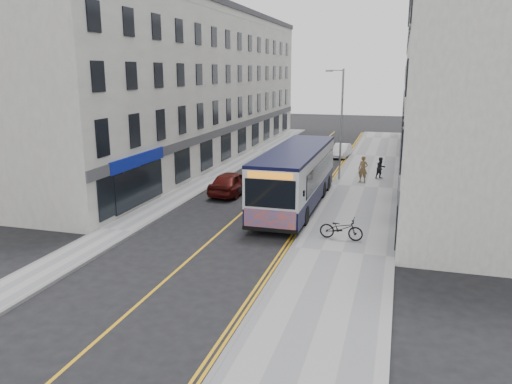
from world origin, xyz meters
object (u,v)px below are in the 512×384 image
Objects in this scene: bicycle at (341,228)px; pedestrian_far at (381,168)px; streetlamp at (340,121)px; pedestrian_near at (363,169)px; car_maroon at (232,183)px; car_white at (341,151)px; city_bus at (296,175)px.

pedestrian_far is (1.17, 14.52, 0.25)m from bicycle.
streetlamp is 3.83m from pedestrian_near.
pedestrian_near is 1.93m from pedestrian_far.
pedestrian_near is 9.73m from car_maroon.
car_maroon reaches higher than car_white.
streetlamp is 8.57m from city_bus.
bicycle is 14.56m from pedestrian_far.
streetlamp reaches higher than bicycle.
bicycle is 0.55× the size of car_white.
city_bus is 6.46× the size of pedestrian_near.
pedestrian_far is at bearing 17.91° from streetlamp.
car_maroon is at bearing 179.17° from pedestrian_far.
car_maroon is at bearing -134.14° from pedestrian_near.
streetlamp is 10.96m from car_white.
city_bus is 18.37m from car_white.
pedestrian_far is at bearing 63.45° from pedestrian_near.
car_white is at bearing -103.59° from car_maroon.
car_white is 17.18m from car_maroon.
streetlamp is at bearing -131.16° from car_maroon.
pedestrian_near is 11.17m from car_white.
city_bus reaches higher than car_white.
pedestrian_far is 11.58m from car_maroon.
pedestrian_near is at bearing -141.07° from car_maroon.
pedestrian_near is at bearing -70.18° from car_white.
city_bus is 7.62× the size of pedestrian_far.
bicycle is 10.90m from car_maroon.
pedestrian_near reaches higher than car_maroon.
car_white is at bearing 11.24° from bicycle.
pedestrian_far is at bearing 63.49° from city_bus.
streetlamp is 1.77× the size of car_maroon.
car_maroon reaches higher than bicycle.
streetlamp is 5.04× the size of pedestrian_far.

